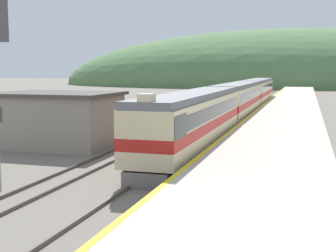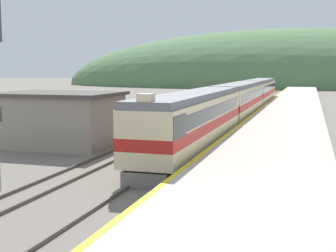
% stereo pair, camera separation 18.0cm
% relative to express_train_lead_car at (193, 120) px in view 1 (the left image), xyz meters
% --- Properties ---
extents(track_main, '(1.52, 180.00, 0.16)m').
position_rel_express_train_lead_car_xyz_m(track_main, '(0.00, 42.66, -2.11)').
color(track_main, '#4C443D').
rests_on(track_main, ground).
extents(track_siding, '(1.52, 180.00, 0.16)m').
position_rel_express_train_lead_car_xyz_m(track_siding, '(-4.55, 42.66, -2.11)').
color(track_siding, '#4C443D').
rests_on(track_siding, ground).
extents(platform, '(6.75, 140.00, 1.05)m').
position_rel_express_train_lead_car_xyz_m(platform, '(5.04, 22.66, -1.66)').
color(platform, '#BCB5A5').
rests_on(platform, ground).
extents(distant_hills, '(156.20, 70.29, 37.06)m').
position_rel_express_train_lead_car_xyz_m(distant_hills, '(0.00, 130.98, -2.19)').
color(distant_hills, '#517547').
rests_on(distant_hills, ground).
extents(station_shed, '(8.34, 6.36, 3.83)m').
position_rel_express_train_lead_car_xyz_m(station_shed, '(-9.96, 0.48, -0.25)').
color(station_shed, gray).
rests_on(station_shed, ground).
extents(express_train_lead_car, '(2.87, 19.44, 4.35)m').
position_rel_express_train_lead_car_xyz_m(express_train_lead_car, '(0.00, 0.00, 0.00)').
color(express_train_lead_car, black).
rests_on(express_train_lead_car, ground).
extents(carriage_second, '(2.86, 19.64, 3.99)m').
position_rel_express_train_lead_car_xyz_m(carriage_second, '(0.00, 20.65, -0.01)').
color(carriage_second, black).
rests_on(carriage_second, ground).
extents(carriage_third, '(2.86, 19.64, 3.99)m').
position_rel_express_train_lead_car_xyz_m(carriage_third, '(0.00, 41.17, -0.01)').
color(carriage_third, black).
rests_on(carriage_third, ground).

